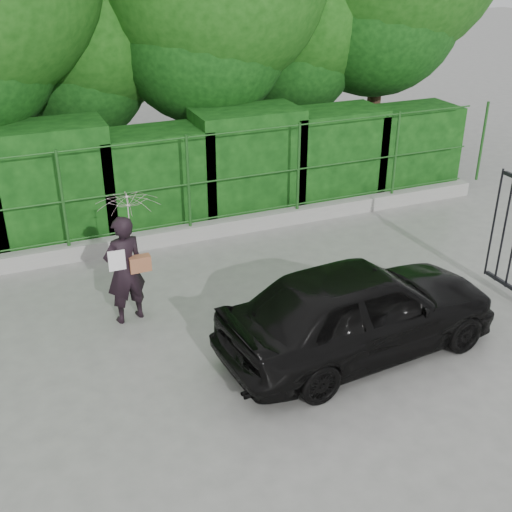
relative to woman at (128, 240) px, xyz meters
name	(u,v)px	position (x,y,z in m)	size (l,w,h in m)	color
ground	(263,373)	(1.26, -2.11, -1.32)	(80.00, 80.00, 0.00)	gray
kerb	(171,236)	(1.26, 2.39, -1.17)	(14.00, 0.25, 0.30)	#9E9E99
fence	(179,183)	(1.49, 2.39, -0.12)	(14.13, 0.06, 1.80)	#1E511B
hedge	(149,177)	(1.16, 3.39, -0.29)	(14.20, 1.20, 2.30)	black
woman	(128,240)	(0.00, 0.00, 0.00)	(0.97, 0.95, 2.03)	black
car	(360,309)	(2.71, -2.12, -0.63)	(1.63, 4.05, 1.38)	black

